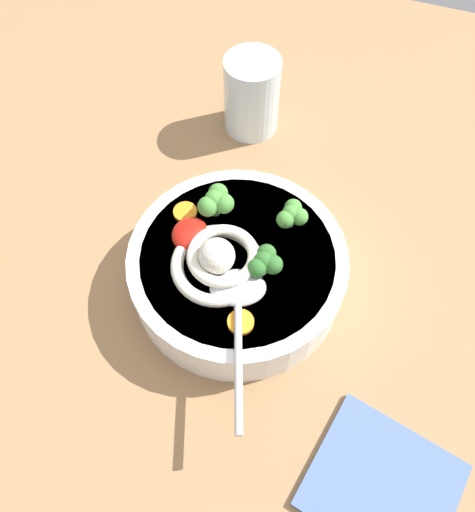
% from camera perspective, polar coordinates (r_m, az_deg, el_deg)
% --- Properties ---
extents(table_slab, '(1.25, 1.25, 0.03)m').
position_cam_1_polar(table_slab, '(0.64, 0.78, -2.90)').
color(table_slab, '#936D47').
rests_on(table_slab, ground).
extents(soup_bowl, '(0.25, 0.25, 0.06)m').
position_cam_1_polar(soup_bowl, '(0.59, -0.00, -1.47)').
color(soup_bowl, white).
rests_on(soup_bowl, table_slab).
extents(noodle_pile, '(0.11, 0.11, 0.04)m').
position_cam_1_polar(noodle_pile, '(0.55, -2.10, -0.48)').
color(noodle_pile, silver).
rests_on(noodle_pile, soup_bowl).
extents(soup_spoon, '(0.17, 0.09, 0.02)m').
position_cam_1_polar(soup_spoon, '(0.53, 0.04, -4.84)').
color(soup_spoon, '#B7B7BC').
rests_on(soup_spoon, soup_bowl).
extents(chili_sauce_dollop, '(0.04, 0.04, 0.02)m').
position_cam_1_polar(chili_sauce_dollop, '(0.57, -5.30, 2.46)').
color(chili_sauce_dollop, '#B2190F').
rests_on(chili_sauce_dollop, soup_bowl).
extents(broccoli_floret_beside_noodles, '(0.05, 0.04, 0.04)m').
position_cam_1_polar(broccoli_floret_beside_noodles, '(0.58, -2.40, 6.10)').
color(broccoli_floret_beside_noodles, '#7A9E60').
rests_on(broccoli_floret_beside_noodles, soup_bowl).
extents(broccoli_floret_beside_chili, '(0.04, 0.04, 0.03)m').
position_cam_1_polar(broccoli_floret_beside_chili, '(0.54, 3.07, -0.67)').
color(broccoli_floret_beside_chili, '#7A9E60').
rests_on(broccoli_floret_beside_chili, soup_bowl).
extents(broccoli_floret_front, '(0.04, 0.03, 0.03)m').
position_cam_1_polar(broccoli_floret_front, '(0.58, 6.07, 4.59)').
color(broccoli_floret_front, '#7A9E60').
rests_on(broccoli_floret_front, soup_bowl).
extents(carrot_slice_extra_a, '(0.03, 0.03, 0.01)m').
position_cam_1_polar(carrot_slice_extra_a, '(0.53, 0.36, -7.35)').
color(carrot_slice_extra_a, orange).
rests_on(carrot_slice_extra_a, soup_bowl).
extents(carrot_slice_far, '(0.03, 0.03, 0.01)m').
position_cam_1_polar(carrot_slice_far, '(0.60, -5.82, 4.86)').
color(carrot_slice_far, orange).
rests_on(carrot_slice_far, soup_bowl).
extents(drinking_glass, '(0.08, 0.08, 0.11)m').
position_cam_1_polar(drinking_glass, '(0.74, 1.58, 17.41)').
color(drinking_glass, silver).
rests_on(drinking_glass, table_slab).
extents(folded_napkin, '(0.15, 0.16, 0.01)m').
position_cam_1_polar(folded_napkin, '(0.57, 15.75, -23.26)').
color(folded_napkin, '#4C6693').
rests_on(folded_napkin, table_slab).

